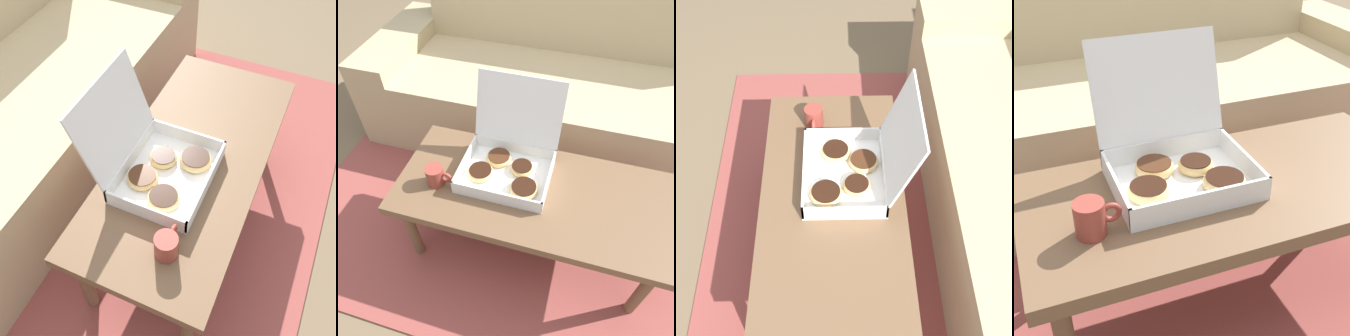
% 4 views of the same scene
% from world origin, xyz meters
% --- Properties ---
extents(ground_plane, '(12.00, 12.00, 0.00)m').
position_xyz_m(ground_plane, '(0.00, 0.00, 0.00)').
color(ground_plane, '#756047').
extents(area_rug, '(2.37, 1.78, 0.01)m').
position_xyz_m(area_rug, '(0.00, 0.30, 0.01)').
color(area_rug, '#994742').
rests_on(area_rug, ground_plane).
extents(couch, '(2.25, 0.83, 0.90)m').
position_xyz_m(couch, '(0.00, 0.82, 0.30)').
color(couch, tan).
rests_on(couch, ground_plane).
extents(coffee_table, '(1.08, 0.49, 0.42)m').
position_xyz_m(coffee_table, '(0.00, -0.06, 0.37)').
color(coffee_table, brown).
rests_on(coffee_table, ground_plane).
extents(pastry_box, '(0.35, 0.37, 0.33)m').
position_xyz_m(pastry_box, '(-0.12, 0.02, 0.48)').
color(pastry_box, white).
rests_on(pastry_box, coffee_table).
extents(coffee_mug, '(0.11, 0.07, 0.08)m').
position_xyz_m(coffee_mug, '(-0.38, -0.12, 0.46)').
color(coffee_mug, '#993D33').
rests_on(coffee_mug, coffee_table).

